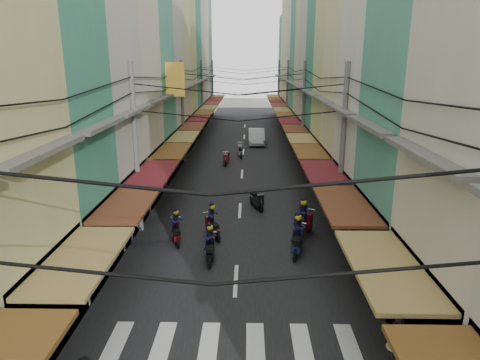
# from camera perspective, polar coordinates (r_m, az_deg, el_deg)

# --- Properties ---
(ground) EXTENTS (160.00, 160.00, 0.00)m
(ground) POSITION_cam_1_polar(r_m,az_deg,el_deg) (18.79, -0.38, -10.32)
(ground) COLOR #63635E
(ground) RESTS_ON ground
(road) EXTENTS (10.00, 80.00, 0.02)m
(road) POSITION_cam_1_polar(r_m,az_deg,el_deg) (37.78, 0.41, 3.15)
(road) COLOR black
(road) RESTS_ON ground
(sidewalk_left) EXTENTS (3.00, 80.00, 0.06)m
(sidewalk_left) POSITION_cam_1_polar(r_m,az_deg,el_deg) (38.41, -9.35, 3.18)
(sidewalk_left) COLOR gray
(sidewalk_left) RESTS_ON ground
(sidewalk_right) EXTENTS (3.00, 80.00, 0.06)m
(sidewalk_right) POSITION_cam_1_polar(r_m,az_deg,el_deg) (38.26, 10.20, 3.09)
(sidewalk_right) COLOR gray
(sidewalk_right) RESTS_ON ground
(crosswalk) EXTENTS (7.55, 2.40, 0.01)m
(crosswalk) POSITION_cam_1_polar(r_m,az_deg,el_deg) (13.65, -1.09, -21.37)
(crosswalk) COLOR silver
(crosswalk) RESTS_ON ground
(building_row_left) EXTENTS (7.80, 67.67, 23.70)m
(building_row_left) POSITION_cam_1_polar(r_m,az_deg,el_deg) (34.50, -13.59, 17.87)
(building_row_left) COLOR beige
(building_row_left) RESTS_ON ground
(building_row_right) EXTENTS (7.80, 68.98, 22.59)m
(building_row_right) POSITION_cam_1_polar(r_m,az_deg,el_deg) (34.16, 14.40, 17.23)
(building_row_right) COLOR #3D866E
(building_row_right) RESTS_ON ground
(utility_poles) EXTENTS (10.20, 66.13, 8.20)m
(utility_poles) POSITION_cam_1_polar(r_m,az_deg,el_deg) (31.93, 0.31, 12.76)
(utility_poles) COLOR slate
(utility_poles) RESTS_ON ground
(white_car) EXTENTS (5.36, 2.11, 1.89)m
(white_car) POSITION_cam_1_polar(r_m,az_deg,el_deg) (43.55, 2.20, 4.82)
(white_car) COLOR silver
(white_car) RESTS_ON ground
(bicycle) EXTENTS (1.63, 0.86, 1.07)m
(bicycle) POSITION_cam_1_polar(r_m,az_deg,el_deg) (20.98, 19.13, -8.36)
(bicycle) COLOR black
(bicycle) RESTS_ON ground
(moving_scooters) EXTENTS (6.47, 22.08, 1.99)m
(moving_scooters) POSITION_cam_1_polar(r_m,az_deg,el_deg) (22.70, 0.92, -4.10)
(moving_scooters) COLOR black
(moving_scooters) RESTS_ON ground
(parked_scooters) EXTENTS (12.81, 13.02, 0.95)m
(parked_scooters) POSITION_cam_1_polar(r_m,az_deg,el_deg) (15.83, 14.45, -14.31)
(parked_scooters) COLOR black
(parked_scooters) RESTS_ON ground
(pedestrians) EXTENTS (11.85, 25.92, 2.12)m
(pedestrians) POSITION_cam_1_polar(r_m,az_deg,el_deg) (20.83, -10.13, -4.86)
(pedestrians) COLOR #261D27
(pedestrians) RESTS_ON ground
(market_umbrella) EXTENTS (2.52, 2.52, 2.66)m
(market_umbrella) POSITION_cam_1_polar(r_m,az_deg,el_deg) (14.66, 28.90, -10.15)
(market_umbrella) COLOR #B2B2B7
(market_umbrella) RESTS_ON ground
(traffic_sign) EXTENTS (0.10, 0.61, 2.78)m
(traffic_sign) POSITION_cam_1_polar(r_m,az_deg,el_deg) (14.69, 18.45, -10.30)
(traffic_sign) COLOR slate
(traffic_sign) RESTS_ON ground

